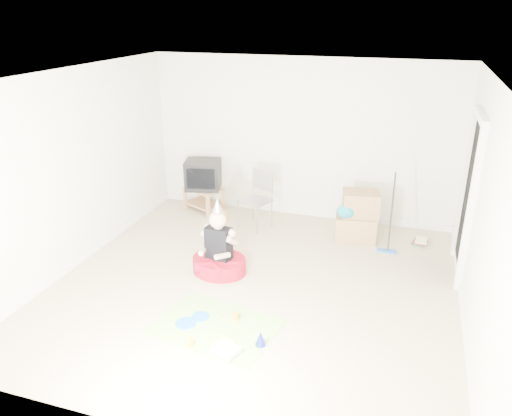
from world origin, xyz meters
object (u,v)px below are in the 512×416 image
(crt_tv, at_px, (203,174))
(seated_woman, at_px, (219,256))
(folding_chair, at_px, (255,200))
(cardboard_boxes, at_px, (357,217))
(tv_stand, at_px, (204,197))
(birthday_cake, at_px, (226,350))

(crt_tv, height_order, seated_woman, seated_woman)
(folding_chair, xyz_separation_m, cardboard_boxes, (1.60, 0.05, -0.10))
(tv_stand, relative_size, cardboard_boxes, 1.01)
(seated_woman, bearing_deg, cardboard_boxes, 44.54)
(crt_tv, distance_m, folding_chair, 1.15)
(tv_stand, relative_size, birthday_cake, 2.44)
(tv_stand, xyz_separation_m, birthday_cake, (1.75, -3.50, -0.21))
(cardboard_boxes, relative_size, seated_woman, 0.72)
(crt_tv, xyz_separation_m, birthday_cake, (1.75, -3.50, -0.62))
(crt_tv, relative_size, seated_woman, 0.54)
(crt_tv, distance_m, cardboard_boxes, 2.70)
(crt_tv, relative_size, birthday_cake, 1.82)
(cardboard_boxes, bearing_deg, folding_chair, -178.11)
(folding_chair, xyz_separation_m, seated_woman, (-0.01, -1.53, -0.23))
(crt_tv, distance_m, seated_woman, 2.25)
(folding_chair, bearing_deg, tv_stand, 158.69)
(crt_tv, xyz_separation_m, folding_chair, (1.06, -0.41, -0.20))
(crt_tv, distance_m, birthday_cake, 3.96)
(tv_stand, height_order, seated_woman, seated_woman)
(birthday_cake, bearing_deg, tv_stand, 116.48)
(crt_tv, bearing_deg, folding_chair, -35.23)
(seated_woman, bearing_deg, birthday_cake, -66.04)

